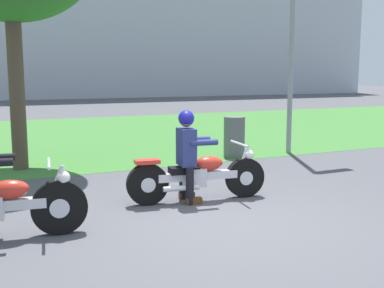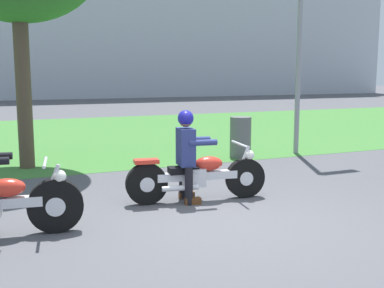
{
  "view_description": "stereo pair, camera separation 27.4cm",
  "coord_description": "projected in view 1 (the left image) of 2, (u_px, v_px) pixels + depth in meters",
  "views": [
    {
      "loc": [
        -2.94,
        -5.22,
        1.91
      ],
      "look_at": [
        0.17,
        1.25,
        0.85
      ],
      "focal_mm": 44.03,
      "sensor_mm": 36.0,
      "label": 1
    },
    {
      "loc": [
        -2.69,
        -5.33,
        1.91
      ],
      "look_at": [
        0.17,
        1.25,
        0.85
      ],
      "focal_mm": 44.03,
      "sensor_mm": 36.0,
      "label": 2
    }
  ],
  "objects": [
    {
      "name": "trash_can",
      "position": [
        234.0,
        137.0,
        10.97
      ],
      "size": [
        0.49,
        0.49,
        0.94
      ],
      "primitive_type": "cylinder",
      "color": "#595E5B",
      "rests_on": "ground"
    },
    {
      "name": "grass_verge",
      "position": [
        72.0,
        136.0,
        14.83
      ],
      "size": [
        60.0,
        12.0,
        0.01
      ],
      "primitive_type": "cube",
      "color": "#3D7533",
      "rests_on": "ground"
    },
    {
      "name": "stadium_facade",
      "position": [
        47.0,
        3.0,
        38.98
      ],
      "size": [
        61.79,
        8.0,
        15.57
      ],
      "primitive_type": "cube",
      "color": "#B2B7C1",
      "rests_on": "ground"
    },
    {
      "name": "ground",
      "position": [
        222.0,
        221.0,
        6.19
      ],
      "size": [
        120.0,
        120.0,
        0.0
      ],
      "primitive_type": "plane",
      "color": "#4C4C51"
    },
    {
      "name": "rider_lead",
      "position": [
        187.0,
        149.0,
        7.03
      ],
      "size": [
        0.59,
        0.51,
        1.39
      ],
      "rotation": [
        0.0,
        0.0,
        -0.15
      ],
      "color": "black",
      "rests_on": "ground"
    },
    {
      "name": "motorcycle_lead",
      "position": [
        198.0,
        176.0,
        7.14
      ],
      "size": [
        2.17,
        0.67,
        0.87
      ],
      "rotation": [
        0.0,
        0.0,
        -0.15
      ],
      "color": "black",
      "rests_on": "ground"
    }
  ]
}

